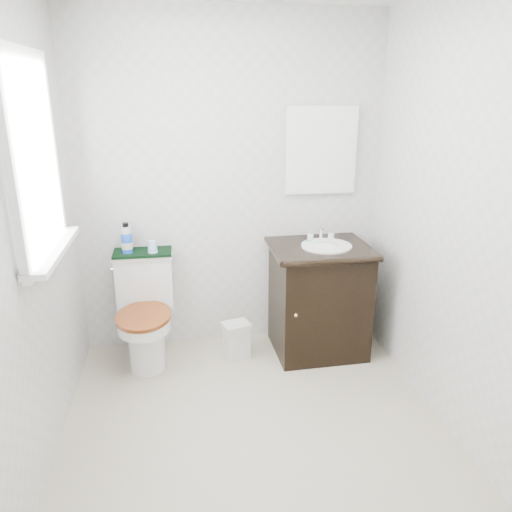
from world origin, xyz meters
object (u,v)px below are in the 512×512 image
object	(u,v)px
cup	(152,247)
mouthwash_bottle	(127,239)
trash_bin	(236,340)
vanity	(319,296)
toilet	(146,316)

from	to	relation	value
cup	mouthwash_bottle	bearing A→B (deg)	170.84
mouthwash_bottle	cup	distance (m)	0.18
trash_bin	cup	world-z (taller)	cup
vanity	mouthwash_bottle	xyz separation A→B (m)	(-1.35, 0.17, 0.45)
toilet	cup	world-z (taller)	cup
trash_bin	mouthwash_bottle	distance (m)	1.06
vanity	cup	world-z (taller)	vanity
mouthwash_bottle	vanity	bearing A→B (deg)	-7.37
toilet	vanity	xyz separation A→B (m)	(1.25, -0.07, 0.09)
vanity	mouthwash_bottle	world-z (taller)	mouthwash_bottle
trash_bin	toilet	bearing A→B (deg)	171.87
vanity	cup	size ratio (longest dim) A/B	10.70
trash_bin	cup	size ratio (longest dim) A/B	3.18
mouthwash_bottle	cup	bearing A→B (deg)	-9.16
toilet	vanity	size ratio (longest dim) A/B	0.83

